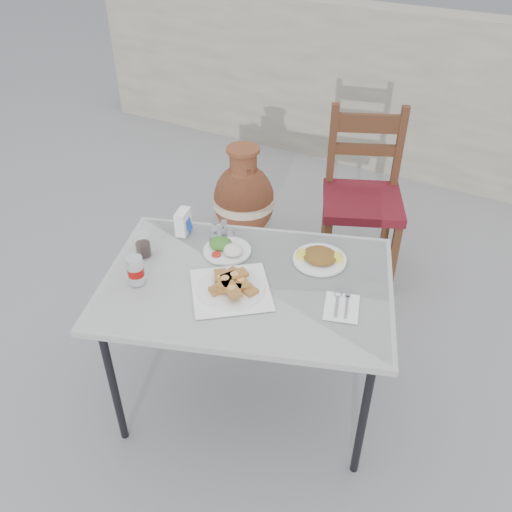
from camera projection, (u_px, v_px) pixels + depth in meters
The scene contains 13 objects.
ground at pixel (285, 397), 2.53m from camera, with size 80.00×80.00×0.00m, color slate.
cafe_table at pixel (248, 289), 2.16m from camera, with size 1.33×1.11×0.69m.
pide_plate at pixel (231, 284), 2.07m from camera, with size 0.42×0.42×0.06m.
salad_rice_plate at pixel (227, 248), 2.28m from camera, with size 0.20×0.20×0.05m.
salad_chopped_plate at pixel (320, 257), 2.23m from camera, with size 0.22×0.22×0.05m.
soda_can at pixel (136, 270), 2.09m from camera, with size 0.07×0.07×0.12m.
cola_glass at pixel (143, 246), 2.25m from camera, with size 0.07×0.07×0.10m.
napkin_holder at pixel (183, 222), 2.37m from camera, with size 0.07×0.10×0.11m.
condiment_caddy at pixel (221, 230), 2.38m from camera, with size 0.12×0.12×0.07m.
cutlery_napkin at pixel (341, 305), 2.01m from camera, with size 0.17×0.19×0.01m.
chair at pixel (362, 196), 3.04m from camera, with size 0.57×0.57×0.98m.
terracotta_urn at pixel (244, 201), 3.36m from camera, with size 0.39×0.39×0.67m.
back_wall at pixel (441, 102), 3.93m from camera, with size 6.00×0.25×1.20m, color #A9A38D.
Camera 1 is at (0.68, -1.50, 2.03)m, focal length 38.00 mm.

